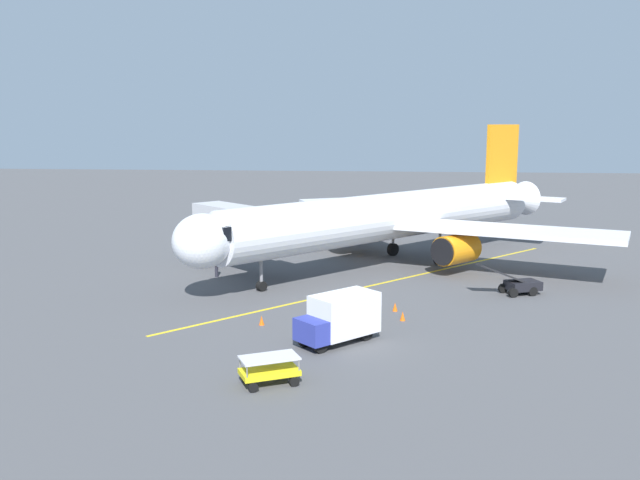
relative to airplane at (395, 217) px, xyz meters
name	(u,v)px	position (x,y,z in m)	size (l,w,h in m)	color
ground_plane	(383,264)	(0.89, 0.02, -4.00)	(220.00, 220.00, 0.00)	#4C4C4F
apron_lead_in_line	(392,281)	(0.19, 6.21, -4.00)	(0.24, 40.00, 0.01)	yellow
airplane	(395,217)	(0.00, 0.00, 0.00)	(32.65, 33.44, 11.50)	silver
jet_bridge	(245,226)	(11.57, 4.71, -0.24)	(9.76, 9.19, 5.40)	#B7B7BC
ground_crew_marshaller	(216,265)	(13.55, 6.17, -3.12)	(0.35, 0.45, 1.71)	#23232D
ground_crew_wing_walker	(367,306)	(1.68, 16.60, -3.12)	(0.45, 0.47, 1.71)	#23232D
baggage_cart_near_nose	(269,370)	(5.70, 27.02, -3.35)	(2.95, 2.44, 1.27)	yellow
belt_loader_portside	(519,284)	(-8.51, 9.26, -3.29)	(4.69, 2.85, 2.32)	black
box_truck_starboard_side	(339,318)	(3.04, 20.91, -2.62)	(4.61, 4.66, 2.62)	#2D3899
safety_cone_nose_left	(262,320)	(7.75, 18.17, -3.73)	(0.32, 0.32, 0.55)	#F2590F
safety_cone_nose_right	(220,256)	(15.03, -0.70, -3.73)	(0.32, 0.32, 0.55)	#F2590F
safety_cone_wing_port	(403,316)	(-0.45, 16.40, -3.73)	(0.32, 0.32, 0.55)	#F2590F
safety_cone_wing_starboard	(395,307)	(-0.01, 14.39, -3.73)	(0.32, 0.32, 0.55)	#F2590F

